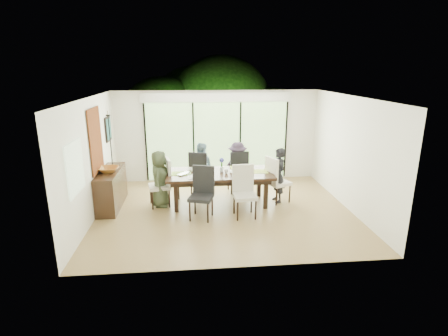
{
  "coord_description": "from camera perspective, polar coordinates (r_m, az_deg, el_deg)",
  "views": [
    {
      "loc": [
        -0.76,
        -7.78,
        3.32
      ],
      "look_at": [
        0.0,
        0.25,
        1.0
      ],
      "focal_mm": 28.0,
      "sensor_mm": 36.0,
      "label": 1
    }
  ],
  "objects": [
    {
      "name": "cup_a",
      "position": [
        8.76,
        -5.33,
        -0.26
      ],
      "size": [
        0.16,
        0.16,
        0.1
      ],
      "primitive_type": "imported",
      "rotation": [
        0.0,
        0.0,
        0.22
      ],
      "color": "white",
      "rests_on": "table_top"
    },
    {
      "name": "table_leg_fl",
      "position": [
        8.38,
        -7.83,
        -4.69
      ],
      "size": [
        0.1,
        0.1,
        0.75
      ],
      "primitive_type": "cube",
      "color": "black",
      "rests_on": "floor"
    },
    {
      "name": "hyacinth_blooms",
      "position": [
        8.63,
        -0.38,
        1.29
      ],
      "size": [
        0.12,
        0.12,
        0.12
      ],
      "primitive_type": "sphere",
      "color": "#4846B0",
      "rests_on": "table_top"
    },
    {
      "name": "placemat_left",
      "position": [
        8.64,
        -6.97,
        -0.9
      ],
      "size": [
        0.48,
        0.35,
        0.01
      ],
      "primitive_type": "cube",
      "color": "#7CA23A",
      "rests_on": "table_top"
    },
    {
      "name": "chair_near_right",
      "position": [
        7.96,
        3.44,
        -3.96
      ],
      "size": [
        0.53,
        0.53,
        1.2
      ],
      "primitive_type": null,
      "rotation": [
        0.0,
        0.0,
        0.06
      ],
      "color": "beige",
      "rests_on": "floor"
    },
    {
      "name": "table_apron",
      "position": [
        8.7,
        -0.68,
        -1.57
      ],
      "size": [
        2.4,
        0.98,
        0.11
      ],
      "primitive_type": "cube",
      "color": "black",
      "rests_on": "floor"
    },
    {
      "name": "chair_far_right",
      "position": [
        9.59,
        2.18,
        -0.44
      ],
      "size": [
        0.55,
        0.55,
        1.2
      ],
      "primitive_type": null,
      "rotation": [
        0.0,
        0.0,
        3.24
      ],
      "color": "black",
      "rests_on": "floor"
    },
    {
      "name": "person_right_end",
      "position": [
        8.93,
        8.83,
        -1.18
      ],
      "size": [
        0.51,
        0.71,
        1.41
      ],
      "primitive_type": "imported",
      "rotation": [
        0.0,
        0.0,
        -1.41
      ],
      "color": "black",
      "rests_on": "floor"
    },
    {
      "name": "table_top",
      "position": [
        8.67,
        -0.68,
        -0.96
      ],
      "size": [
        2.62,
        1.2,
        0.07
      ],
      "primitive_type": "cube",
      "color": "black",
      "rests_on": "floor"
    },
    {
      "name": "hyacinth_stems",
      "position": [
        8.66,
        -0.38,
        0.6
      ],
      "size": [
        0.04,
        0.04,
        0.17
      ],
      "primitive_type": "cylinder",
      "color": "#337226",
      "rests_on": "table_top"
    },
    {
      "name": "wall_right",
      "position": [
        8.87,
        19.93,
        2.24
      ],
      "size": [
        0.02,
        5.0,
        2.7
      ],
      "primitive_type": "cube",
      "color": "beige",
      "rests_on": "floor"
    },
    {
      "name": "placemat_paper",
      "position": [
        8.35,
        -4.27,
        -1.42
      ],
      "size": [
        0.48,
        0.35,
        0.01
      ],
      "primitive_type": "cube",
      "color": "white",
      "rests_on": "table_top"
    },
    {
      "name": "placemat_far_l",
      "position": [
        9.02,
        -3.74,
        -0.07
      ],
      "size": [
        0.48,
        0.35,
        0.01
      ],
      "primitive_type": "cube",
      "color": "#A2B942",
      "rests_on": "table_top"
    },
    {
      "name": "art_canvas",
      "position": [
        9.85,
        -18.28,
        6.08
      ],
      "size": [
        0.01,
        0.45,
        0.55
      ],
      "primitive_type": "cube",
      "color": "#195050",
      "rests_on": "wall_left"
    },
    {
      "name": "floor",
      "position": [
        8.49,
        0.16,
        -7.0
      ],
      "size": [
        6.0,
        5.0,
        0.01
      ],
      "primitive_type": "cube",
      "color": "brown",
      "rests_on": "ground"
    },
    {
      "name": "table_leg_bl",
      "position": [
        9.19,
        -7.63,
        -2.79
      ],
      "size": [
        0.1,
        0.1,
        0.75
      ],
      "primitive_type": "cube",
      "color": "black",
      "rests_on": "floor"
    },
    {
      "name": "glass_doors",
      "position": [
        10.49,
        -1.15,
        4.39
      ],
      "size": [
        4.2,
        0.02,
        2.3
      ],
      "primitive_type": "cube",
      "color": "#598C3F",
      "rests_on": "wall_back"
    },
    {
      "name": "person_far_right",
      "position": [
        9.54,
        2.2,
        0.12
      ],
      "size": [
        0.7,
        0.48,
        1.41
      ],
      "primitive_type": "imported",
      "rotation": [
        0.0,
        0.0,
        3.03
      ],
      "color": "#2D2233",
      "rests_on": "floor"
    },
    {
      "name": "cup_c",
      "position": [
        8.84,
        4.44,
        -0.09
      ],
      "size": [
        0.14,
        0.14,
        0.1
      ],
      "primitive_type": "imported",
      "rotation": [
        0.0,
        0.0,
        3.08
      ],
      "color": "white",
      "rests_on": "table_top"
    },
    {
      "name": "placemat_far_r",
      "position": [
        9.1,
        2.57,
        0.09
      ],
      "size": [
        0.48,
        0.35,
        0.01
      ],
      "primitive_type": "cube",
      "color": "#A6BB42",
      "rests_on": "table_top"
    },
    {
      "name": "platter_snacks",
      "position": [
        8.34,
        -4.28,
        -1.19
      ],
      "size": [
        0.22,
        0.22,
        0.02
      ],
      "primitive_type": "cube",
      "color": "#DC5C19",
      "rests_on": "table_top"
    },
    {
      "name": "wall_left",
      "position": [
        8.33,
        -20.91,
        1.3
      ],
      "size": [
        0.02,
        5.0,
        2.7
      ],
      "primitive_type": "cube",
      "color": "beige",
      "rests_on": "floor"
    },
    {
      "name": "chair_left_end",
      "position": [
        8.74,
        -10.53,
        -2.37
      ],
      "size": [
        0.59,
        0.59,
        1.2
      ],
      "primitive_type": null,
      "rotation": [
        0.0,
        0.0,
        -1.37
      ],
      "color": "silver",
      "rests_on": "floor"
    },
    {
      "name": "chair_far_left",
      "position": [
        9.51,
        -3.8,
        -0.6
      ],
      "size": [
        0.64,
        0.64,
        1.2
      ],
      "primitive_type": null,
      "rotation": [
        0.0,
        0.0,
        2.79
      ],
      "color": "black",
      "rests_on": "floor"
    },
    {
      "name": "mullion_a",
      "position": [
        10.54,
        -12.63,
        4.06
      ],
      "size": [
        0.05,
        0.04,
        2.3
      ],
      "primitive_type": "cube",
      "color": "black",
      "rests_on": "wall_back"
    },
    {
      "name": "person_far_left",
      "position": [
        9.46,
        -3.81,
        -0.04
      ],
      "size": [
        0.72,
        0.52,
        1.41
      ],
      "primitive_type": "imported",
      "rotation": [
        0.0,
        0.0,
        2.97
      ],
      "color": "#7090A2",
      "rests_on": "floor"
    },
    {
      "name": "wall_back",
      "position": [
        10.5,
        -1.17,
        5.24
      ],
      "size": [
        6.0,
        0.02,
        2.7
      ],
      "primitive_type": "cube",
      "color": "white",
      "rests_on": "floor"
    },
    {
      "name": "candlestick_pan",
      "position": [
        8.99,
        -18.42,
        8.16
      ],
      "size": [
        0.1,
        0.1,
        0.03
      ],
      "primitive_type": "cylinder",
      "color": "black",
      "rests_on": "sideboard"
    },
    {
      "name": "candle",
      "position": [
        8.98,
        -18.45,
        8.55
      ],
      "size": [
        0.04,
        0.04,
        0.1
      ],
      "primitive_type": "cylinder",
      "color": "silver",
      "rests_on": "sideboard"
    },
    {
      "name": "placemat_right",
      "position": [
        8.78,
        5.51,
        -0.56
      ],
      "size": [
        0.48,
        0.35,
        0.01
      ],
      "primitive_type": "cube",
      "color": "#A7C044",
      "rests_on": "table_top"
    },
    {
      "name": "tablet_far_r",
      "position": [
        9.04,
        2.3,
        0.05
      ],
      "size": [
        0.26,
        0.19,
        0.01
      ],
      "primitive_type": "cube",
      "color": "black",
      "rests_on": "table_top"
    },
    {
      "name": "chair_near_left",
      "position": [
        7.88,
        -3.78,
        -4.19
      ],
      "size": [
        0.63,
        0.63,
        1.2
      ],
      "primitive_type": null,
      "rotation": [
        0.0,
        0.0,
        -0.3
      ],
      "color": "black",
      "rests_on": "floor"
    },
    {
      "name": "rail_top",
      "position": [
        12.32,
        -1.74,
        3.05
      ],
      "size": [
        6.0,
        0.08,
        0.06
      ],
      "primitive_type": "cube",
      "color": "#503422",
      "rests_on": "deck"
    },
    {
      "name": "sideboard",
      "position": [
        9.04,
        -17.92,
        -3.21
      ],
      "size": [
        0.46,
        1.63,
        0.92
      ],
      "primitive_type": "cube",
      "color": "black",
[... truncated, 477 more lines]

